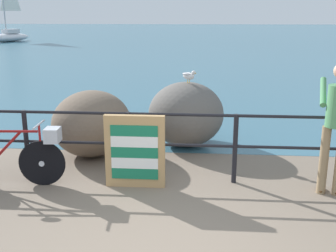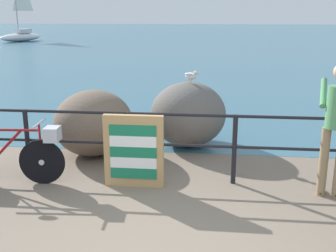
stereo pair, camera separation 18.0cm
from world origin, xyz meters
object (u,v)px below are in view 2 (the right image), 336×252
at_px(bicycle, 16,153).
at_px(folded_deckchair_stack, 134,151).
at_px(breakwater_boulder_left, 94,123).
at_px(seagull, 191,75).
at_px(breakwater_boulder_main, 188,114).
at_px(sailboat, 21,33).
at_px(person_at_railing, 336,125).

distance_m(bicycle, folded_deckchair_stack, 1.70).
bearing_deg(breakwater_boulder_left, seagull, 20.28).
height_order(folded_deckchair_stack, seagull, seagull).
bearing_deg(breakwater_boulder_main, sailboat, 120.46).
bearing_deg(sailboat, breakwater_boulder_main, 53.50).
relative_size(breakwater_boulder_main, sailboat, 0.24).
bearing_deg(folded_deckchair_stack, breakwater_boulder_main, 72.17).
relative_size(person_at_railing, sailboat, 0.29).
bearing_deg(breakwater_boulder_left, folded_deckchair_stack, -53.94).
height_order(person_at_railing, folded_deckchair_stack, person_at_railing).
bearing_deg(person_at_railing, breakwater_boulder_main, 58.18).
distance_m(folded_deckchair_stack, breakwater_boulder_main, 2.09).
distance_m(person_at_railing, seagull, 2.80).
xyz_separation_m(person_at_railing, seagull, (-1.99, 1.94, 0.33)).
bearing_deg(folded_deckchair_stack, breakwater_boulder_left, 126.06).
bearing_deg(person_at_railing, seagull, 58.73).
distance_m(person_at_railing, breakwater_boulder_main, 2.89).
distance_m(breakwater_boulder_left, seagull, 1.90).
bearing_deg(folded_deckchair_stack, seagull, 70.44).
height_order(breakwater_boulder_main, breakwater_boulder_left, breakwater_boulder_main).
bearing_deg(breakwater_boulder_left, sailboat, 117.40).
height_order(person_at_railing, sailboat, sailboat).
relative_size(bicycle, folded_deckchair_stack, 1.63).
height_order(bicycle, sailboat, sailboat).
distance_m(person_at_railing, sailboat, 35.15).
distance_m(breakwater_boulder_main, breakwater_boulder_left, 1.73).
height_order(person_at_railing, seagull, person_at_railing).
relative_size(folded_deckchair_stack, breakwater_boulder_left, 0.69).
height_order(breakwater_boulder_main, sailboat, sailboat).
relative_size(person_at_railing, folded_deckchair_stack, 1.71).
relative_size(person_at_railing, breakwater_boulder_left, 1.19).
relative_size(person_at_railing, seagull, 5.97).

